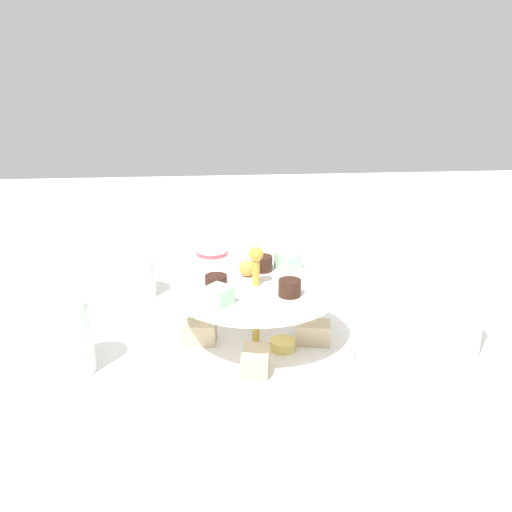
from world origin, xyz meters
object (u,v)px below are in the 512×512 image
teacup_with_saucer (212,264)px  water_glass_mid_back (70,336)px  water_glass_tall_right (458,314)px  water_glass_short_left (137,278)px  tiered_serving_stand (256,320)px  butter_knife_right (342,274)px

teacup_with_saucer → water_glass_mid_back: size_ratio=0.88×
water_glass_tall_right → water_glass_short_left: bearing=152.3°
tiered_serving_stand → teacup_with_saucer: 0.29m
water_glass_short_left → butter_knife_right: 0.38m
water_glass_tall_right → butter_knife_right: size_ratio=0.70×
water_glass_tall_right → water_glass_short_left: 0.52m
water_glass_tall_right → butter_knife_right: water_glass_tall_right is taller
tiered_serving_stand → butter_knife_right: tiered_serving_stand is taller
tiered_serving_stand → water_glass_short_left: bearing=132.3°
tiered_serving_stand → water_glass_mid_back: 0.25m
tiered_serving_stand → teacup_with_saucer: size_ratio=3.10×
tiered_serving_stand → water_glass_tall_right: tiered_serving_stand is taller
water_glass_short_left → teacup_with_saucer: size_ratio=0.73×
water_glass_tall_right → teacup_with_saucer: 0.47m
butter_knife_right → water_glass_tall_right: bearing=131.4°
water_glass_tall_right → water_glass_short_left: water_glass_tall_right is taller
teacup_with_saucer → butter_knife_right: bearing=-3.8°
butter_knife_right → water_glass_mid_back: bearing=60.9°
butter_knife_right → teacup_with_saucer: bearing=21.2°
water_glass_tall_right → teacup_with_saucer: bearing=135.8°
teacup_with_saucer → butter_knife_right: teacup_with_saucer is taller
tiered_serving_stand → water_glass_tall_right: (0.28, -0.04, 0.02)m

